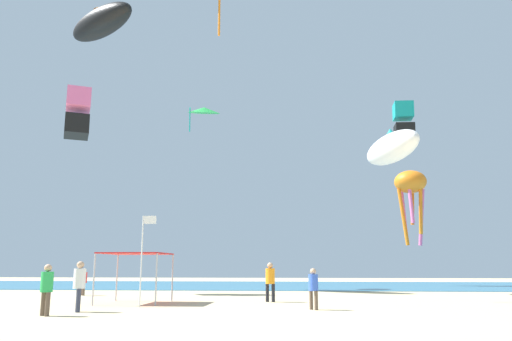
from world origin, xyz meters
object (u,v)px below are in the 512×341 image
at_px(person_rightmost, 84,279).
at_px(person_far_shore, 79,282).
at_px(kite_box_teal, 404,122).
at_px(kite_inflatable_black, 101,22).
at_px(person_near_tent, 47,285).
at_px(person_central, 270,279).
at_px(kite_delta_green, 204,110).
at_px(canopy_tent, 136,256).
at_px(kite_octopus_orange, 411,186).
at_px(kite_box_pink, 78,113).
at_px(banner_flag, 143,252).
at_px(kite_inflatable_white, 391,148).
at_px(person_leftmost, 313,285).

height_order(person_rightmost, person_far_shore, person_far_shore).
bearing_deg(kite_box_teal, kite_inflatable_black, 101.51).
bearing_deg(person_near_tent, person_far_shore, -71.62).
xyz_separation_m(person_central, kite_delta_green, (-6.26, 14.25, 13.40)).
bearing_deg(kite_box_teal, kite_delta_green, 97.75).
xyz_separation_m(canopy_tent, kite_delta_green, (0.05, 15.69, 12.30)).
distance_m(kite_octopus_orange, kite_box_teal, 6.67).
bearing_deg(person_far_shore, kite_delta_green, -27.70).
xyz_separation_m(person_rightmost, kite_box_teal, (21.81, 11.43, 12.66)).
bearing_deg(person_rightmost, kite_box_pink, -173.95).
xyz_separation_m(person_near_tent, banner_flag, (2.23, 3.84, 1.27)).
distance_m(person_near_tent, kite_octopus_orange, 34.78).
bearing_deg(kite_box_pink, person_rightmost, 106.17).
bearing_deg(person_rightmost, person_near_tent, -18.43).
distance_m(person_near_tent, kite_inflatable_black, 29.00).
height_order(canopy_tent, kite_delta_green, kite_delta_green).
bearing_deg(kite_box_teal, canopy_tent, 138.15).
relative_size(banner_flag, kite_box_pink, 1.11).
distance_m(person_central, person_far_shore, 9.19).
relative_size(banner_flag, kite_box_teal, 1.19).
distance_m(canopy_tent, kite_inflatable_white, 17.00).
height_order(kite_octopus_orange, kite_inflatable_black, kite_inflatable_black).
relative_size(person_far_shore, kite_octopus_orange, 0.28).
bearing_deg(person_far_shore, person_rightmost, -2.63).
height_order(banner_flag, kite_inflatable_white, kite_inflatable_white).
bearing_deg(kite_box_teal, person_near_tent, 144.69).
relative_size(person_central, kite_octopus_orange, 0.28).
bearing_deg(kite_octopus_orange, person_near_tent, 161.50).
relative_size(person_leftmost, kite_inflatable_white, 0.25).
height_order(person_rightmost, kite_delta_green, kite_delta_green).
bearing_deg(person_rightmost, person_central, 32.09).
bearing_deg(banner_flag, person_near_tent, -120.15).
distance_m(person_leftmost, person_rightmost, 15.97).
distance_m(kite_octopus_orange, kite_delta_green, 19.79).
xyz_separation_m(person_leftmost, kite_box_teal, (8.41, 20.12, 12.63)).
distance_m(person_far_shore, banner_flag, 3.10).
relative_size(kite_inflatable_white, kite_octopus_orange, 0.96).
relative_size(person_rightmost, kite_delta_green, 0.49).
bearing_deg(person_near_tent, person_rightmost, -36.71).
bearing_deg(kite_delta_green, canopy_tent, -101.94).
height_order(canopy_tent, person_near_tent, canopy_tent).
height_order(person_leftmost, person_far_shore, person_far_shore).
bearing_deg(person_near_tent, person_central, -99.79).
xyz_separation_m(person_far_shore, kite_box_teal, (17.42, 21.83, 12.47)).
distance_m(banner_flag, kite_inflatable_white, 17.28).
xyz_separation_m(person_near_tent, kite_inflatable_white, (14.85, 13.57, 7.97)).
relative_size(person_near_tent, person_leftmost, 1.10).
distance_m(canopy_tent, person_leftmost, 8.83).
height_order(person_rightmost, kite_box_teal, kite_box_teal).
distance_m(canopy_tent, kite_inflatable_black, 24.81).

